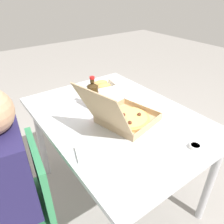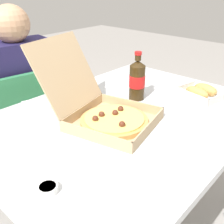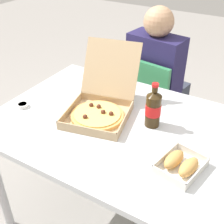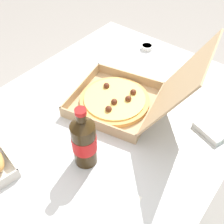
% 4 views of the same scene
% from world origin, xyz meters
% --- Properties ---
extents(dining_table, '(1.19, 0.88, 0.75)m').
position_xyz_m(dining_table, '(0.00, 0.00, 0.66)').
color(dining_table, silver).
rests_on(dining_table, ground_plane).
extents(chair, '(0.45, 0.45, 0.83)m').
position_xyz_m(chair, '(-0.09, 0.67, 0.48)').
color(chair, '#338451').
rests_on(chair, ground_plane).
extents(diner_person, '(0.38, 0.44, 1.15)m').
position_xyz_m(diner_person, '(-0.08, 0.73, 0.69)').
color(diner_person, '#333847').
rests_on(diner_person, ground_plane).
extents(pizza_box_open, '(0.39, 0.50, 0.31)m').
position_xyz_m(pizza_box_open, '(-0.10, 0.02, 0.79)').
color(pizza_box_open, tan).
rests_on(pizza_box_open, dining_table).
extents(bread_side_box, '(0.18, 0.22, 0.06)m').
position_xyz_m(bread_side_box, '(0.38, -0.15, 0.77)').
color(bread_side_box, white).
rests_on(bread_side_box, dining_table).
extents(cola_bottle, '(0.07, 0.07, 0.22)m').
position_xyz_m(cola_bottle, '(0.16, 0.07, 0.84)').
color(cola_bottle, '#33230F').
rests_on(cola_bottle, dining_table).
extents(paper_menu, '(0.24, 0.19, 0.00)m').
position_xyz_m(paper_menu, '(0.28, 0.23, 0.75)').
color(paper_menu, white).
rests_on(paper_menu, dining_table).
extents(napkin_pile, '(0.14, 0.14, 0.02)m').
position_xyz_m(napkin_pile, '(-0.21, 0.34, 0.76)').
color(napkin_pile, white).
rests_on(napkin_pile, dining_table).
extents(dipping_sauce_cup, '(0.06, 0.06, 0.02)m').
position_xyz_m(dipping_sauce_cup, '(-0.49, -0.13, 0.76)').
color(dipping_sauce_cup, white).
rests_on(dipping_sauce_cup, dining_table).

